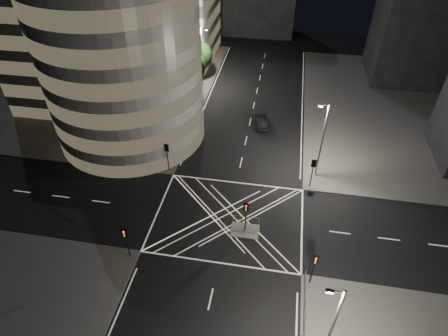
% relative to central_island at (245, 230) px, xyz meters
% --- Properties ---
extents(ground, '(120.00, 120.00, 0.00)m').
position_rel_central_island_xyz_m(ground, '(-2.00, 1.50, -0.07)').
color(ground, black).
rests_on(ground, ground).
extents(sidewalk_far_left, '(42.00, 42.00, 0.15)m').
position_rel_central_island_xyz_m(sidewalk_far_left, '(-31.00, 28.50, 0.00)').
color(sidewalk_far_left, '#4E4C49').
rests_on(sidewalk_far_left, ground).
extents(sidewalk_far_right, '(42.00, 42.00, 0.15)m').
position_rel_central_island_xyz_m(sidewalk_far_right, '(27.00, 28.50, 0.00)').
color(sidewalk_far_right, '#4E4C49').
rests_on(sidewalk_far_right, ground).
extents(central_island, '(3.00, 2.00, 0.15)m').
position_rel_central_island_xyz_m(central_island, '(0.00, 0.00, 0.00)').
color(central_island, slate).
rests_on(central_island, ground).
extents(office_tower_curved, '(30.00, 29.00, 27.20)m').
position_rel_central_island_xyz_m(office_tower_curved, '(-22.74, 20.24, 12.58)').
color(office_tower_curved, gray).
rests_on(office_tower_curved, sidewalk_far_left).
extents(building_right_far, '(14.00, 12.00, 15.00)m').
position_rel_central_island_xyz_m(building_right_far, '(24.00, 41.50, 7.58)').
color(building_right_far, black).
rests_on(building_right_far, sidewalk_far_right).
extents(tree_a, '(3.96, 3.96, 6.77)m').
position_rel_central_island_xyz_m(tree_a, '(-12.50, 10.50, 4.55)').
color(tree_a, black).
rests_on(tree_a, sidewalk_far_left).
extents(tree_b, '(4.07, 4.07, 6.93)m').
position_rel_central_island_xyz_m(tree_b, '(-12.50, 16.50, 4.65)').
color(tree_b, black).
rests_on(tree_b, sidewalk_far_left).
extents(tree_c, '(4.04, 4.04, 7.08)m').
position_rel_central_island_xyz_m(tree_c, '(-12.50, 22.50, 4.81)').
color(tree_c, black).
rests_on(tree_c, sidewalk_far_left).
extents(tree_d, '(4.37, 4.37, 7.27)m').
position_rel_central_island_xyz_m(tree_d, '(-12.50, 28.50, 4.81)').
color(tree_d, black).
rests_on(tree_d, sidewalk_far_left).
extents(tree_e, '(4.30, 4.30, 6.61)m').
position_rel_central_island_xyz_m(tree_e, '(-12.50, 34.50, 4.21)').
color(tree_e, black).
rests_on(tree_e, sidewalk_far_left).
extents(traffic_signal_fl, '(0.55, 0.22, 4.00)m').
position_rel_central_island_xyz_m(traffic_signal_fl, '(-10.80, 8.30, 2.84)').
color(traffic_signal_fl, black).
rests_on(traffic_signal_fl, sidewalk_far_left).
extents(traffic_signal_nl, '(0.55, 0.22, 4.00)m').
position_rel_central_island_xyz_m(traffic_signal_nl, '(-10.80, -5.30, 2.84)').
color(traffic_signal_nl, black).
rests_on(traffic_signal_nl, sidewalk_near_left).
extents(traffic_signal_fr, '(0.55, 0.22, 4.00)m').
position_rel_central_island_xyz_m(traffic_signal_fr, '(6.80, 8.30, 2.84)').
color(traffic_signal_fr, black).
rests_on(traffic_signal_fr, sidewalk_far_right).
extents(traffic_signal_nr, '(0.55, 0.22, 4.00)m').
position_rel_central_island_xyz_m(traffic_signal_nr, '(6.80, -5.30, 2.84)').
color(traffic_signal_nr, black).
rests_on(traffic_signal_nr, sidewalk_near_right).
extents(traffic_signal_island, '(0.55, 0.22, 4.00)m').
position_rel_central_island_xyz_m(traffic_signal_island, '(0.00, 0.00, 2.84)').
color(traffic_signal_island, black).
rests_on(traffic_signal_island, central_island).
extents(street_lamp_left_near, '(1.25, 0.25, 10.00)m').
position_rel_central_island_xyz_m(street_lamp_left_near, '(-11.44, 13.50, 5.47)').
color(street_lamp_left_near, slate).
rests_on(street_lamp_left_near, sidewalk_far_left).
extents(street_lamp_left_far, '(1.25, 0.25, 10.00)m').
position_rel_central_island_xyz_m(street_lamp_left_far, '(-11.44, 31.50, 5.47)').
color(street_lamp_left_far, slate).
rests_on(street_lamp_left_far, sidewalk_far_left).
extents(street_lamp_right_far, '(1.25, 0.25, 10.00)m').
position_rel_central_island_xyz_m(street_lamp_right_far, '(7.44, 10.50, 5.47)').
color(street_lamp_right_far, slate).
rests_on(street_lamp_right_far, sidewalk_far_right).
extents(street_lamp_right_near, '(1.25, 0.25, 10.00)m').
position_rel_central_island_xyz_m(street_lamp_right_near, '(7.44, -12.50, 5.47)').
color(street_lamp_right_near, slate).
rests_on(street_lamp_right_near, sidewalk_near_right).
extents(railing_near_right, '(0.06, 11.70, 1.10)m').
position_rel_central_island_xyz_m(railing_near_right, '(6.30, -10.65, 0.62)').
color(railing_near_right, slate).
rests_on(railing_near_right, sidewalk_near_right).
extents(railing_island_south, '(2.80, 0.06, 1.10)m').
position_rel_central_island_xyz_m(railing_island_south, '(0.00, -0.90, 0.62)').
color(railing_island_south, slate).
rests_on(railing_island_south, central_island).
extents(railing_island_north, '(2.80, 0.06, 1.10)m').
position_rel_central_island_xyz_m(railing_island_north, '(0.00, 0.90, 0.62)').
color(railing_island_north, slate).
rests_on(railing_island_north, central_island).
extents(sedan, '(2.21, 4.57, 1.44)m').
position_rel_central_island_xyz_m(sedan, '(-0.28, 20.72, 0.65)').
color(sedan, black).
rests_on(sedan, ground).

